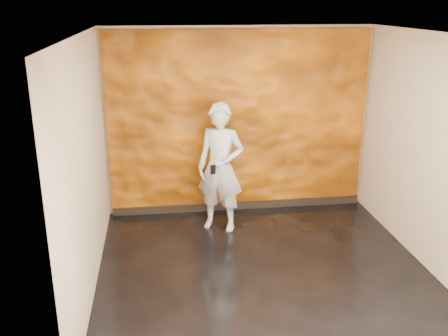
{
  "coord_description": "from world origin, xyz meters",
  "views": [
    {
      "loc": [
        -1.21,
        -5.25,
        3.13
      ],
      "look_at": [
        -0.37,
        0.91,
        1.04
      ],
      "focal_mm": 40.0,
      "sensor_mm": 36.0,
      "label": 1
    }
  ],
  "objects": [
    {
      "name": "man",
      "position": [
        -0.37,
        1.3,
        0.91
      ],
      "size": [
        0.79,
        0.67,
        1.83
      ],
      "primitive_type": "imported",
      "rotation": [
        0.0,
        0.0,
        -0.43
      ],
      "color": "#A7AEB7",
      "rests_on": "ground"
    },
    {
      "name": "room",
      "position": [
        0.0,
        0.0,
        1.4
      ],
      "size": [
        4.02,
        4.02,
        2.81
      ],
      "color": "black",
      "rests_on": "ground"
    },
    {
      "name": "feature_wall",
      "position": [
        0.0,
        1.96,
        1.38
      ],
      "size": [
        3.9,
        0.06,
        2.75
      ],
      "primitive_type": "cube",
      "color": "orange",
      "rests_on": "ground"
    },
    {
      "name": "phone",
      "position": [
        -0.5,
        1.05,
        0.98
      ],
      "size": [
        0.07,
        0.04,
        0.13
      ],
      "primitive_type": "cube",
      "rotation": [
        0.0,
        0.0,
        0.34
      ],
      "color": "black",
      "rests_on": "man"
    },
    {
      "name": "baseboard",
      "position": [
        0.0,
        1.92,
        0.06
      ],
      "size": [
        3.9,
        0.04,
        0.12
      ],
      "primitive_type": "cube",
      "color": "black",
      "rests_on": "ground"
    }
  ]
}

